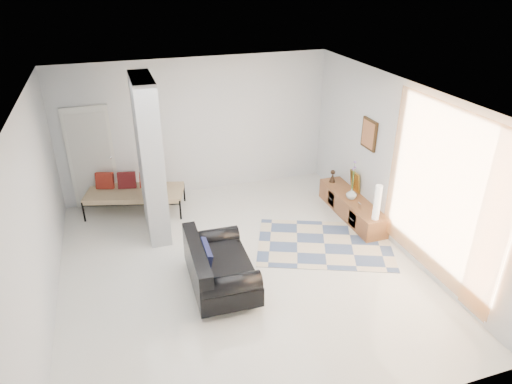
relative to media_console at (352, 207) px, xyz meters
name	(u,v)px	position (x,y,z in m)	size (l,w,h in m)	color
floor	(240,268)	(-2.52, -0.94, -0.20)	(6.00, 6.00, 0.00)	silver
ceiling	(236,96)	(-2.52, -0.94, 2.60)	(6.00, 6.00, 0.00)	white
wall_back	(197,128)	(-2.52, 2.06, 1.20)	(6.00, 6.00, 0.00)	silver
wall_front	(329,328)	(-2.52, -3.94, 1.20)	(6.00, 6.00, 0.00)	silver
wall_left	(36,219)	(-5.27, -0.94, 1.20)	(6.00, 6.00, 0.00)	silver
wall_right	(399,167)	(0.23, -0.94, 1.20)	(6.00, 6.00, 0.00)	silver
partition_column	(150,159)	(-3.62, 0.66, 1.20)	(0.35, 1.20, 2.80)	#A5A9AC
hallway_door	(92,158)	(-4.62, 2.02, 0.82)	(0.85, 0.06, 2.04)	white
curtain	(441,195)	(0.15, -2.09, 1.25)	(2.55, 2.55, 0.00)	#FF9B43
wall_art	(369,134)	(0.20, 0.00, 1.45)	(0.04, 0.45, 0.55)	#39230F
media_console	(352,207)	(0.00, 0.00, 0.00)	(0.45, 1.92, 0.80)	brown
loveseat	(217,267)	(-2.97, -1.30, 0.15)	(0.93, 1.55, 0.76)	silver
daybed	(134,191)	(-3.94, 1.54, 0.21)	(1.98, 1.25, 0.77)	black
area_rug	(324,244)	(-0.92, -0.74, -0.20)	(2.29, 1.53, 0.01)	beige
cylinder_lamp	(377,203)	(-0.02, -0.84, 0.52)	(0.12, 0.12, 0.64)	silver
bronze_figurine	(333,176)	(-0.05, 0.76, 0.32)	(0.13, 0.13, 0.26)	black
vase	(351,194)	(-0.05, -0.03, 0.30)	(0.20, 0.20, 0.21)	#B8C3C0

